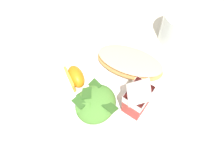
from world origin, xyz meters
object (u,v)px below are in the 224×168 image
Objects in this scene: orange_wedge_front at (75,77)px; drinking_clear_cup at (176,27)px; green_salad_pile at (96,104)px; milk_carton at (138,97)px; white_plate at (112,87)px; cheesy_pizza_bread at (130,63)px.

drinking_clear_cup is at bearing 152.88° from orange_wedge_front.
green_salad_pile is 0.10m from milk_carton.
white_plate is 2.88× the size of drinking_clear_cup.
drinking_clear_cup is at bearing 163.56° from cheesy_pizza_bread.
milk_carton is 1.13× the size of drinking_clear_cup.
white_plate is 0.09m from orange_wedge_front.
white_plate is at bearing 115.27° from orange_wedge_front.
milk_carton is 0.24m from drinking_clear_cup.
orange_wedge_front is (-0.03, -0.08, -0.00)m from green_salad_pile.
cheesy_pizza_bread is at bearing -139.86° from milk_carton.
orange_wedge_front is 0.72× the size of drinking_clear_cup.
orange_wedge_front is at bearing -64.73° from white_plate.
drinking_clear_cup is (-0.22, 0.05, 0.04)m from white_plate.
drinking_clear_cup is (-0.26, 0.13, 0.01)m from orange_wedge_front.
green_salad_pile is at bearing -10.19° from drinking_clear_cup.
milk_carton is at bearing 99.14° from orange_wedge_front.
white_plate is 0.10m from milk_carton.
milk_carton reaches higher than green_salad_pile.
orange_wedge_front is (0.11, -0.09, 0.00)m from cheesy_pizza_bread.
green_salad_pile reaches higher than white_plate.
green_salad_pile is 1.48× the size of orange_wedge_front.
milk_carton reaches higher than drinking_clear_cup.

